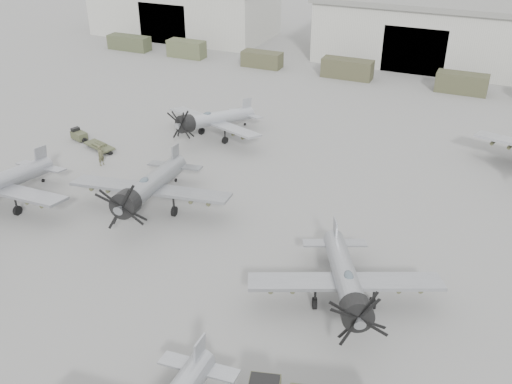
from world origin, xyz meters
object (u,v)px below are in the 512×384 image
Objects in this scene: aircraft_mid_2 at (346,281)px; tug_trailer at (87,139)px; aircraft_mid_1 at (148,187)px; ground_crew at (101,155)px; aircraft_far_0 at (212,120)px.

tug_trailer is (-29.68, 13.28, -1.66)m from aircraft_mid_2.
aircraft_mid_2 is (16.78, -4.72, -0.17)m from aircraft_mid_1.
ground_crew is at bearing 138.50° from aircraft_mid_1.
aircraft_far_0 is (-19.09, 19.24, -0.08)m from aircraft_mid_2.
aircraft_mid_1 is at bearing -113.84° from ground_crew.
ground_crew is (-6.35, -9.18, -1.07)m from aircraft_far_0.
aircraft_mid_2 is 27.38m from ground_crew.
aircraft_mid_2 reaches higher than tug_trailer.
aircraft_mid_1 reaches higher than ground_crew.
aircraft_mid_1 is at bearing -62.60° from aircraft_far_0.
tug_trailer is at bearing 136.58° from aircraft_mid_1.
aircraft_mid_1 is at bearing 140.00° from aircraft_mid_2.
aircraft_mid_2 is 1.02× the size of aircraft_far_0.
aircraft_mid_2 is 32.56m from tug_trailer.
aircraft_far_0 reaches higher than tug_trailer.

